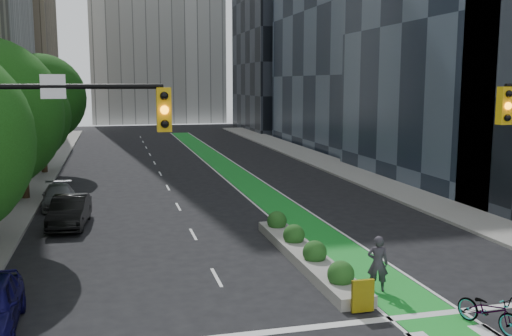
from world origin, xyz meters
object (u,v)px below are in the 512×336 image
cyclist (378,263)px  parked_car_left_mid (70,211)px  bicycle (489,310)px  parked_car_left_far (59,196)px  median_planter (305,252)px

cyclist → parked_car_left_mid: bearing=-23.9°
bicycle → cyclist: (-1.74, 3.46, 0.41)m
cyclist → parked_car_left_far: 19.75m
cyclist → bicycle: bearing=140.3°
parked_car_left_mid → bicycle: bearing=-45.9°
cyclist → parked_car_left_mid: cyclist is taller
bicycle → parked_car_left_mid: size_ratio=0.45×
bicycle → parked_car_left_mid: (-12.25, 14.96, 0.21)m
cyclist → parked_car_left_mid: size_ratio=0.42×
parked_car_left_far → median_planter: bearing=-55.3°
bicycle → cyclist: 3.89m
median_planter → cyclist: bearing=-70.8°
parked_car_left_mid → parked_car_left_far: size_ratio=1.06×
median_planter → parked_car_left_far: parked_car_left_far is taller
cyclist → parked_car_left_mid: (-10.51, 11.50, -0.21)m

